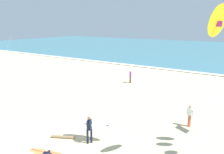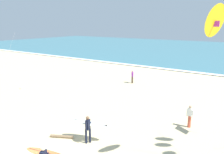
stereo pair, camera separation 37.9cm
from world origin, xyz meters
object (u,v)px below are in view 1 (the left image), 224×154
object	(u,v)px
bystander_white_top	(190,115)
driftwood_log	(63,137)
surfer_trailing	(90,125)
bystander_purple_top	(130,76)
kite_delta_golden_near	(217,21)

from	to	relation	value
bystander_white_top	driftwood_log	size ratio (longest dim) A/B	1.09
surfer_trailing	bystander_purple_top	xyz separation A→B (m)	(-4.97, 13.75, -0.24)
kite_delta_golden_near	bystander_purple_top	distance (m)	18.42
kite_delta_golden_near	surfer_trailing	bearing A→B (deg)	-173.80
surfer_trailing	bystander_purple_top	size ratio (longest dim) A/B	1.58
kite_delta_golden_near	driftwood_log	xyz separation A→B (m)	(-8.09, -1.35, -7.06)
kite_delta_golden_near	bystander_white_top	distance (m)	8.18
surfer_trailing	bystander_white_top	xyz separation A→B (m)	(4.37, 5.48, -0.24)
bystander_purple_top	surfer_trailing	bearing A→B (deg)	-70.11
surfer_trailing	kite_delta_golden_near	distance (m)	8.84
driftwood_log	bystander_purple_top	bearing A→B (deg)	102.73
surfer_trailing	bystander_purple_top	world-z (taller)	surfer_trailing
surfer_trailing	driftwood_log	xyz separation A→B (m)	(-1.72, -0.66, -0.96)
driftwood_log	surfer_trailing	bearing A→B (deg)	21.10
bystander_white_top	driftwood_log	distance (m)	8.68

